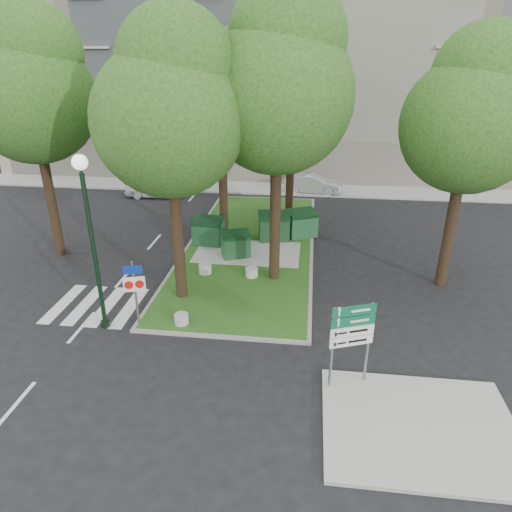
% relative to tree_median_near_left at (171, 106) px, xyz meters
% --- Properties ---
extents(ground, '(120.00, 120.00, 0.00)m').
position_rel_tree_median_near_left_xyz_m(ground, '(1.41, -2.56, -7.32)').
color(ground, black).
rests_on(ground, ground).
extents(median_island, '(6.00, 16.00, 0.12)m').
position_rel_tree_median_near_left_xyz_m(median_island, '(1.91, 5.44, -7.26)').
color(median_island, '#1F4D16').
rests_on(median_island, ground).
extents(median_kerb, '(6.30, 16.30, 0.10)m').
position_rel_tree_median_near_left_xyz_m(median_kerb, '(1.91, 5.44, -7.27)').
color(median_kerb, gray).
rests_on(median_kerb, ground).
extents(sidewalk_corner, '(5.00, 4.00, 0.12)m').
position_rel_tree_median_near_left_xyz_m(sidewalk_corner, '(7.91, -6.06, -7.26)').
color(sidewalk_corner, '#999993').
rests_on(sidewalk_corner, ground).
extents(building_sidewalk, '(42.00, 3.00, 0.12)m').
position_rel_tree_median_near_left_xyz_m(building_sidewalk, '(1.41, 15.94, -7.26)').
color(building_sidewalk, '#999993').
rests_on(building_sidewalk, ground).
extents(zebra_crossing, '(5.00, 3.00, 0.01)m').
position_rel_tree_median_near_left_xyz_m(zebra_crossing, '(-2.34, -1.06, -7.31)').
color(zebra_crossing, silver).
rests_on(zebra_crossing, ground).
extents(apartment_building, '(41.00, 12.00, 16.00)m').
position_rel_tree_median_near_left_xyz_m(apartment_building, '(1.41, 23.44, 0.68)').
color(apartment_building, tan).
rests_on(apartment_building, ground).
extents(tree_median_near_left, '(5.20, 5.20, 10.53)m').
position_rel_tree_median_near_left_xyz_m(tree_median_near_left, '(0.00, 0.00, 0.00)').
color(tree_median_near_left, black).
rests_on(tree_median_near_left, ground).
extents(tree_median_near_right, '(5.60, 5.60, 11.46)m').
position_rel_tree_median_near_left_xyz_m(tree_median_near_right, '(3.50, 2.00, 0.67)').
color(tree_median_near_right, black).
rests_on(tree_median_near_right, ground).
extents(tree_median_mid, '(4.80, 4.80, 9.99)m').
position_rel_tree_median_near_left_xyz_m(tree_median_mid, '(0.50, 6.50, -0.34)').
color(tree_median_mid, black).
rests_on(tree_median_mid, ground).
extents(tree_median_far, '(5.80, 5.80, 11.93)m').
position_rel_tree_median_near_left_xyz_m(tree_median_far, '(3.70, 9.50, 1.00)').
color(tree_median_far, black).
rests_on(tree_median_far, ground).
extents(tree_street_left, '(5.40, 5.40, 11.00)m').
position_rel_tree_median_near_left_xyz_m(tree_street_left, '(-7.00, 3.50, 0.33)').
color(tree_street_left, black).
rests_on(tree_street_left, ground).
extents(tree_street_right, '(5.00, 5.00, 10.06)m').
position_rel_tree_median_near_left_xyz_m(tree_street_right, '(10.50, 2.50, -0.33)').
color(tree_street_right, black).
rests_on(tree_street_right, ground).
extents(dumpster_a, '(1.59, 1.20, 1.38)m').
position_rel_tree_median_near_left_xyz_m(dumpster_a, '(-0.18, 5.29, -6.54)').
color(dumpster_a, '#103B1B').
rests_on(dumpster_a, median_island).
extents(dumpster_b, '(1.55, 1.32, 1.22)m').
position_rel_tree_median_near_left_xyz_m(dumpster_b, '(1.42, 3.96, -6.61)').
color(dumpster_b, '#103819').
rests_on(dumpster_b, median_island).
extents(dumpster_c, '(1.73, 1.36, 1.45)m').
position_rel_tree_median_near_left_xyz_m(dumpster_c, '(3.02, 6.27, -6.50)').
color(dumpster_c, black).
rests_on(dumpster_c, median_island).
extents(dumpster_d, '(1.82, 1.59, 1.41)m').
position_rel_tree_median_near_left_xyz_m(dumpster_d, '(4.41, 6.95, -6.52)').
color(dumpster_d, '#154423').
rests_on(dumpster_d, median_island).
extents(bollard_left, '(0.51, 0.51, 0.36)m').
position_rel_tree_median_near_left_xyz_m(bollard_left, '(0.45, -2.06, -7.02)').
color(bollard_left, '#ABAAA5').
rests_on(bollard_left, median_island).
extents(bollard_right, '(0.53, 0.53, 0.38)m').
position_rel_tree_median_near_left_xyz_m(bollard_right, '(2.45, 1.92, -7.01)').
color(bollard_right, '#ACAEA8').
rests_on(bollard_right, median_island).
extents(bollard_mid, '(0.55, 0.55, 0.40)m').
position_rel_tree_median_near_left_xyz_m(bollard_mid, '(0.39, 2.00, -7.00)').
color(bollard_mid, '#AEAEA8').
rests_on(bollard_mid, median_island).
extents(litter_bin, '(0.43, 0.43, 0.76)m').
position_rel_tree_median_near_left_xyz_m(litter_bin, '(3.92, 6.96, -6.82)').
color(litter_bin, '#C28616').
rests_on(litter_bin, median_island).
extents(street_lamp, '(0.49, 0.49, 6.14)m').
position_rel_tree_median_near_left_xyz_m(street_lamp, '(-2.26, -2.40, -3.45)').
color(street_lamp, black).
rests_on(street_lamp, ground).
extents(traffic_sign_pole, '(0.73, 0.26, 2.52)m').
position_rel_tree_median_near_left_xyz_m(traffic_sign_pole, '(-1.10, -2.16, -5.70)').
color(traffic_sign_pole, slate).
rests_on(traffic_sign_pole, ground).
extents(directional_sign, '(1.23, 0.50, 2.60)m').
position_rel_tree_median_near_left_xyz_m(directional_sign, '(6.11, -4.56, -5.47)').
color(directional_sign, slate).
rests_on(directional_sign, sidewalk_corner).
extents(car_white, '(3.95, 1.70, 1.33)m').
position_rel_tree_median_near_left_xyz_m(car_white, '(-5.55, 13.15, -6.65)').
color(car_white, silver).
rests_on(car_white, ground).
extents(car_silver, '(4.12, 1.88, 1.31)m').
position_rel_tree_median_near_left_xyz_m(car_silver, '(4.91, 15.32, -6.66)').
color(car_silver, '#B0B3B8').
rests_on(car_silver, ground).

